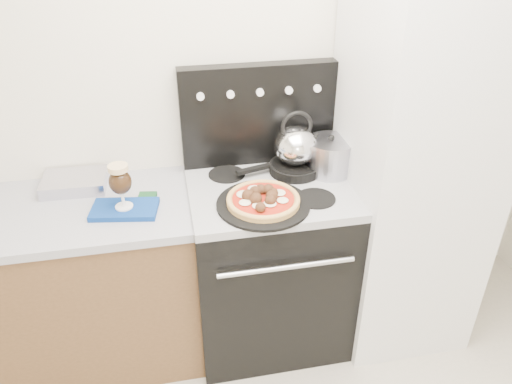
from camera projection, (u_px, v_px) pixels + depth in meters
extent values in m
cube|color=silver|center=(240.00, 96.00, 2.43)|extent=(3.50, 0.01, 2.50)
cube|color=brown|center=(46.00, 293.00, 2.43)|extent=(1.45, 0.60, 0.86)
cube|color=#A5A5B1|center=(24.00, 216.00, 2.20)|extent=(1.48, 0.63, 0.04)
cube|color=black|center=(268.00, 266.00, 2.59)|extent=(0.76, 0.65, 0.88)
cube|color=#ADADB2|center=(269.00, 190.00, 2.35)|extent=(0.76, 0.65, 0.04)
cube|color=black|center=(258.00, 114.00, 2.44)|extent=(0.76, 0.08, 0.50)
cube|color=silver|center=(411.00, 169.00, 2.42)|extent=(0.64, 0.68, 1.90)
cube|color=white|center=(75.00, 182.00, 2.36)|extent=(0.30, 0.22, 0.06)
cube|color=navy|center=(125.00, 209.00, 2.19)|extent=(0.31, 0.21, 0.02)
cylinder|color=black|center=(263.00, 204.00, 2.20)|extent=(0.53, 0.53, 0.01)
cylinder|color=black|center=(295.00, 168.00, 2.45)|extent=(0.31, 0.31, 0.04)
cylinder|color=#A7A7B3|center=(330.00, 157.00, 2.42)|extent=(0.28, 0.28, 0.16)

